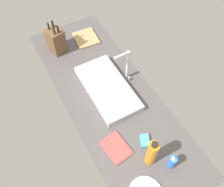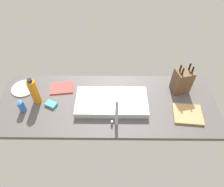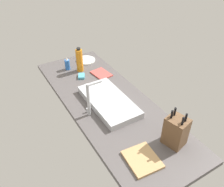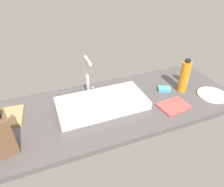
{
  "view_description": "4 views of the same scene",
  "coord_description": "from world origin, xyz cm",
  "px_view_note": "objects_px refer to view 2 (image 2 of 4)",
  "views": [
    {
      "loc": [
        96.23,
        -50.19,
        157.29
      ],
      "look_at": [
        4.27,
        0.73,
        9.12
      ],
      "focal_mm": 39.42,
      "sensor_mm": 36.0,
      "label": 1
    },
    {
      "loc": [
        -4.9,
        106.92,
        136.18
      ],
      "look_at": [
        -3.99,
        -3.16,
        11.87
      ],
      "focal_mm": 32.7,
      "sensor_mm": 36.0,
      "label": 2
    },
    {
      "loc": [
        -136.65,
        77.09,
        126.35
      ],
      "look_at": [
        -1.2,
        -3.73,
        10.98
      ],
      "focal_mm": 37.77,
      "sensor_mm": 36.0,
      "label": 3
    },
    {
      "loc": [
        -36.28,
        -100.72,
        86.47
      ],
      "look_at": [
        3.72,
        1.81,
        11.75
      ],
      "focal_mm": 32.31,
      "sensor_mm": 36.0,
      "label": 4
    }
  ],
  "objects_px": {
    "cutting_board": "(188,114)",
    "dish_towel": "(62,88)",
    "knife_block": "(182,81)",
    "dinner_plate": "(24,88)",
    "water_bottle": "(34,92)",
    "sink_basin": "(112,102)",
    "soap_bottle": "(21,106)",
    "dish_sponge": "(51,104)",
    "faucet": "(117,110)"
  },
  "relations": [
    {
      "from": "cutting_board",
      "to": "water_bottle",
      "type": "height_order",
      "value": "water_bottle"
    },
    {
      "from": "sink_basin",
      "to": "dish_sponge",
      "type": "relative_size",
      "value": 6.51
    },
    {
      "from": "water_bottle",
      "to": "dinner_plate",
      "type": "height_order",
      "value": "water_bottle"
    },
    {
      "from": "dish_towel",
      "to": "dish_sponge",
      "type": "distance_m",
      "value": 0.2
    },
    {
      "from": "sink_basin",
      "to": "dish_towel",
      "type": "height_order",
      "value": "sink_basin"
    },
    {
      "from": "cutting_board",
      "to": "dish_sponge",
      "type": "distance_m",
      "value": 1.11
    },
    {
      "from": "knife_block",
      "to": "dinner_plate",
      "type": "distance_m",
      "value": 1.38
    },
    {
      "from": "faucet",
      "to": "cutting_board",
      "type": "xyz_separation_m",
      "value": [
        -0.57,
        -0.08,
        -0.16
      ]
    },
    {
      "from": "sink_basin",
      "to": "cutting_board",
      "type": "distance_m",
      "value": 0.61
    },
    {
      "from": "sink_basin",
      "to": "soap_bottle",
      "type": "height_order",
      "value": "soap_bottle"
    },
    {
      "from": "soap_bottle",
      "to": "dish_sponge",
      "type": "relative_size",
      "value": 1.48
    },
    {
      "from": "cutting_board",
      "to": "dish_towel",
      "type": "xyz_separation_m",
      "value": [
        1.05,
        -0.28,
        -0.0
      ]
    },
    {
      "from": "knife_block",
      "to": "dinner_plate",
      "type": "height_order",
      "value": "knife_block"
    },
    {
      "from": "soap_bottle",
      "to": "dinner_plate",
      "type": "xyz_separation_m",
      "value": [
        0.07,
        -0.24,
        -0.05
      ]
    },
    {
      "from": "knife_block",
      "to": "soap_bottle",
      "type": "xyz_separation_m",
      "value": [
        1.31,
        0.24,
        -0.05
      ]
    },
    {
      "from": "knife_block",
      "to": "dish_towel",
      "type": "relative_size",
      "value": 1.39
    },
    {
      "from": "knife_block",
      "to": "water_bottle",
      "type": "height_order",
      "value": "knife_block"
    },
    {
      "from": "water_bottle",
      "to": "dish_towel",
      "type": "xyz_separation_m",
      "value": [
        -0.17,
        -0.15,
        -0.11
      ]
    },
    {
      "from": "faucet",
      "to": "water_bottle",
      "type": "bearing_deg",
      "value": -17.86
    },
    {
      "from": "sink_basin",
      "to": "dish_towel",
      "type": "relative_size",
      "value": 2.96
    },
    {
      "from": "cutting_board",
      "to": "dinner_plate",
      "type": "height_order",
      "value": "cutting_board"
    },
    {
      "from": "faucet",
      "to": "water_bottle",
      "type": "height_order",
      "value": "faucet"
    },
    {
      "from": "cutting_board",
      "to": "dinner_plate",
      "type": "bearing_deg",
      "value": -11.02
    },
    {
      "from": "soap_bottle",
      "to": "faucet",
      "type": "bearing_deg",
      "value": 171.42
    },
    {
      "from": "dish_towel",
      "to": "dish_sponge",
      "type": "relative_size",
      "value": 2.2
    },
    {
      "from": "faucet",
      "to": "cutting_board",
      "type": "relative_size",
      "value": 1.29
    },
    {
      "from": "dish_sponge",
      "to": "water_bottle",
      "type": "bearing_deg",
      "value": -19.85
    },
    {
      "from": "sink_basin",
      "to": "cutting_board",
      "type": "xyz_separation_m",
      "value": [
        -0.61,
        0.1,
        -0.02
      ]
    },
    {
      "from": "sink_basin",
      "to": "dinner_plate",
      "type": "relative_size",
      "value": 2.85
    },
    {
      "from": "knife_block",
      "to": "dish_sponge",
      "type": "xyz_separation_m",
      "value": [
        1.09,
        0.19,
        -0.1
      ]
    },
    {
      "from": "faucet",
      "to": "dinner_plate",
      "type": "bearing_deg",
      "value": -23.14
    },
    {
      "from": "water_bottle",
      "to": "dinner_plate",
      "type": "relative_size",
      "value": 1.22
    },
    {
      "from": "knife_block",
      "to": "faucet",
      "type": "bearing_deg",
      "value": 18.43
    },
    {
      "from": "soap_bottle",
      "to": "cutting_board",
      "type": "bearing_deg",
      "value": 178.57
    },
    {
      "from": "cutting_board",
      "to": "water_bottle",
      "type": "distance_m",
      "value": 1.24
    },
    {
      "from": "cutting_board",
      "to": "water_bottle",
      "type": "bearing_deg",
      "value": -6.13
    },
    {
      "from": "water_bottle",
      "to": "dinner_plate",
      "type": "distance_m",
      "value": 0.24
    },
    {
      "from": "dinner_plate",
      "to": "dish_sponge",
      "type": "height_order",
      "value": "dish_sponge"
    },
    {
      "from": "dinner_plate",
      "to": "dish_sponge",
      "type": "distance_m",
      "value": 0.34
    },
    {
      "from": "cutting_board",
      "to": "soap_bottle",
      "type": "distance_m",
      "value": 1.32
    },
    {
      "from": "water_bottle",
      "to": "dish_towel",
      "type": "distance_m",
      "value": 0.25
    },
    {
      "from": "sink_basin",
      "to": "dish_towel",
      "type": "xyz_separation_m",
      "value": [
        0.45,
        -0.18,
        -0.02
      ]
    },
    {
      "from": "faucet",
      "to": "water_bottle",
      "type": "relative_size",
      "value": 1.15
    },
    {
      "from": "cutting_board",
      "to": "dish_towel",
      "type": "bearing_deg",
      "value": -14.91
    },
    {
      "from": "water_bottle",
      "to": "dish_towel",
      "type": "height_order",
      "value": "water_bottle"
    },
    {
      "from": "sink_basin",
      "to": "water_bottle",
      "type": "relative_size",
      "value": 2.33
    },
    {
      "from": "soap_bottle",
      "to": "dinner_plate",
      "type": "relative_size",
      "value": 0.65
    },
    {
      "from": "water_bottle",
      "to": "soap_bottle",
      "type": "bearing_deg",
      "value": 47.05
    },
    {
      "from": "cutting_board",
      "to": "soap_bottle",
      "type": "xyz_separation_m",
      "value": [
        1.32,
        -0.03,
        0.05
      ]
    },
    {
      "from": "dinner_plate",
      "to": "knife_block",
      "type": "bearing_deg",
      "value": -179.87
    }
  ]
}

